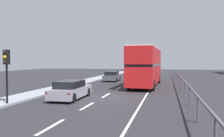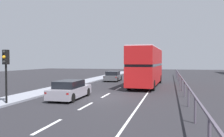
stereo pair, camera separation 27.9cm
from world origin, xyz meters
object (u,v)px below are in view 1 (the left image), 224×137
(double_decker_bus_red, at_px, (146,66))
(traffic_signal_pole, at_px, (6,63))
(hatchback_car_near, at_px, (71,90))
(sedan_car_ahead, at_px, (112,76))

(double_decker_bus_red, xyz_separation_m, traffic_signal_pole, (-7.29, -13.09, 0.37))
(hatchback_car_near, height_order, traffic_signal_pole, traffic_signal_pole)
(traffic_signal_pole, height_order, sedan_car_ahead, traffic_signal_pole)
(double_decker_bus_red, relative_size, sedan_car_ahead, 2.64)
(double_decker_bus_red, height_order, sedan_car_ahead, double_decker_bus_red)
(sedan_car_ahead, bearing_deg, double_decker_bus_red, -48.70)
(sedan_car_ahead, bearing_deg, traffic_signal_pole, -98.65)
(double_decker_bus_red, relative_size, traffic_signal_pole, 3.26)
(hatchback_car_near, bearing_deg, traffic_signal_pole, -131.02)
(hatchback_car_near, distance_m, traffic_signal_pole, 4.72)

